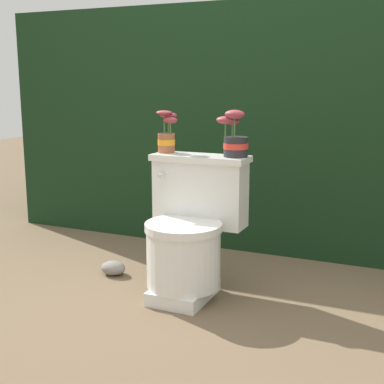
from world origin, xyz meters
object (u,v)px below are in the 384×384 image
potted_plant_midleft (235,139)px  garden_stone (113,268)px  toilet (190,233)px  potted_plant_left (167,134)px

potted_plant_midleft → garden_stone: 0.96m
toilet → potted_plant_left: potted_plant_left is taller
potted_plant_midleft → garden_stone: potted_plant_midleft is taller
garden_stone → potted_plant_midleft: bearing=6.4°
toilet → potted_plant_midleft: size_ratio=2.98×
potted_plant_left → garden_stone: size_ratio=1.57×
potted_plant_left → potted_plant_midleft: size_ratio=0.95×
toilet → potted_plant_midleft: (0.17, 0.13, 0.44)m
garden_stone → potted_plant_left: bearing=16.1°
toilet → potted_plant_left: 0.51m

